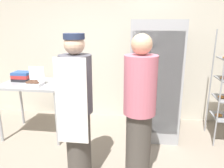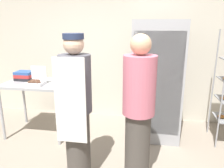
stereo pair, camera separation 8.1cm
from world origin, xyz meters
The scene contains 8 objects.
back_wall centered at (0.00, 2.20, 1.48)m, with size 6.40×0.12×2.95m, color beige.
refrigerator centered at (0.67, 1.51, 0.94)m, with size 0.77×0.78×1.88m.
prep_counter centered at (-1.25, 1.23, 0.79)m, with size 1.02×0.73×0.90m.
donut_box centered at (-1.18, 1.08, 0.95)m, with size 0.26×0.24×0.28m.
blender_pitcher centered at (-0.96, 1.49, 1.02)m, with size 0.12×0.12×0.27m.
binder_stack centered at (-1.51, 1.33, 0.98)m, with size 0.29×0.25×0.15m.
person_baker centered at (-0.27, 0.31, 0.90)m, with size 0.36×0.38×1.72m.
person_customer centered at (0.45, 0.36, 0.88)m, with size 0.37×0.37×1.72m.
Camera 2 is at (0.53, -1.96, 1.82)m, focal length 35.00 mm.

